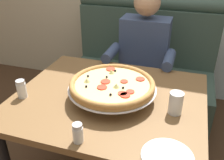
# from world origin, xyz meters

# --- Properties ---
(booth_bench) EXTENTS (1.37, 0.78, 1.13)m
(booth_bench) POSITION_xyz_m (0.00, 0.95, 0.40)
(booth_bench) COLOR #384C42
(booth_bench) RESTS_ON ground_plane
(dining_table) EXTENTS (1.13, 0.96, 0.73)m
(dining_table) POSITION_xyz_m (0.00, 0.00, 0.65)
(dining_table) COLOR brown
(dining_table) RESTS_ON ground_plane
(diner_main) EXTENTS (0.54, 0.64, 1.27)m
(diner_main) POSITION_xyz_m (0.06, 0.68, 0.71)
(diner_main) COLOR #2D3342
(diner_main) RESTS_ON ground_plane
(pizza) EXTENTS (0.52, 0.52, 0.12)m
(pizza) POSITION_xyz_m (0.02, -0.01, 0.82)
(pizza) COLOR silver
(pizza) RESTS_ON dining_table
(shaker_oregano) EXTENTS (0.05, 0.05, 0.10)m
(shaker_oregano) POSITION_xyz_m (-0.01, -0.42, 0.78)
(shaker_oregano) COLOR white
(shaker_oregano) RESTS_ON dining_table
(shaker_parmesan) EXTENTS (0.06, 0.06, 0.11)m
(shaker_parmesan) POSITION_xyz_m (-0.49, -0.17, 0.78)
(shaker_parmesan) COLOR white
(shaker_parmesan) RESTS_ON dining_table
(plate_near_left) EXTENTS (0.23, 0.23, 0.02)m
(plate_near_left) POSITION_xyz_m (0.40, -0.39, 0.74)
(plate_near_left) COLOR white
(plate_near_left) RESTS_ON dining_table
(drinking_glass) EXTENTS (0.08, 0.08, 0.13)m
(drinking_glass) POSITION_xyz_m (0.39, -0.05, 0.79)
(drinking_glass) COLOR silver
(drinking_glass) RESTS_ON dining_table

